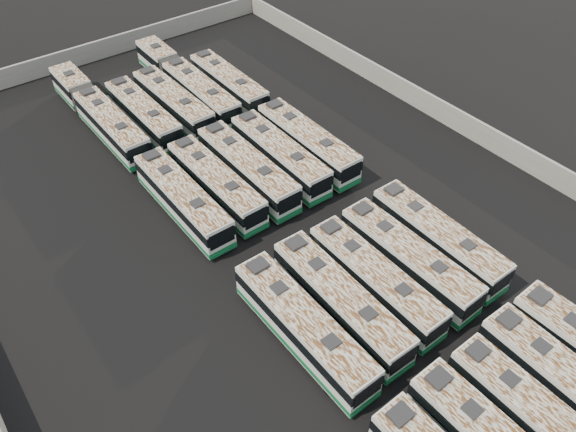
# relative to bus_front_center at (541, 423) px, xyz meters

# --- Properties ---
(ground) EXTENTS (140.00, 140.00, 0.00)m
(ground) POSITION_rel_bus_front_center_xyz_m (-1.65, 21.57, -1.64)
(ground) COLOR black
(ground) RESTS_ON ground
(perimeter_wall) EXTENTS (45.20, 73.20, 2.20)m
(perimeter_wall) POSITION_rel_bus_front_center_xyz_m (-1.65, 21.57, -0.54)
(perimeter_wall) COLOR slate
(perimeter_wall) RESTS_ON ground
(bus_front_center) EXTENTS (2.49, 11.38, 3.20)m
(bus_front_center) POSITION_rel_bus_front_center_xyz_m (0.00, 0.00, 0.00)
(bus_front_center) COLOR beige
(bus_front_center) RESTS_ON ground
(bus_front_right) EXTENTS (2.64, 11.80, 3.32)m
(bus_front_right) POSITION_rel_bus_front_center_xyz_m (3.13, 0.08, 0.06)
(bus_front_right) COLOR beige
(bus_front_right) RESTS_ON ground
(bus_midfront_far_left) EXTENTS (2.52, 11.87, 3.35)m
(bus_midfront_far_left) POSITION_rel_bus_front_center_xyz_m (-6.47, 12.98, 0.07)
(bus_midfront_far_left) COLOR beige
(bus_midfront_far_left) RESTS_ON ground
(bus_midfront_left) EXTENTS (2.70, 11.80, 3.31)m
(bus_midfront_left) POSITION_rel_bus_front_center_xyz_m (-3.23, 13.14, 0.06)
(bus_midfront_left) COLOR beige
(bus_midfront_left) RESTS_ON ground
(bus_midfront_center) EXTENTS (2.41, 11.39, 3.21)m
(bus_midfront_center) POSITION_rel_bus_front_center_xyz_m (-0.09, 13.10, 0.00)
(bus_midfront_center) COLOR beige
(bus_midfront_center) RESTS_ON ground
(bus_midfront_right) EXTENTS (2.67, 11.61, 3.26)m
(bus_midfront_right) POSITION_rel_bus_front_center_xyz_m (3.14, 13.05, 0.03)
(bus_midfront_right) COLOR beige
(bus_midfront_right) RESTS_ON ground
(bus_midfront_far_right) EXTENTS (2.58, 11.59, 3.26)m
(bus_midfront_far_right) POSITION_rel_bus_front_center_xyz_m (6.40, 13.20, 0.03)
(bus_midfront_far_right) COLOR beige
(bus_midfront_far_right) RESTS_ON ground
(bus_midback_far_left) EXTENTS (2.49, 11.69, 3.29)m
(bus_midback_far_left) POSITION_rel_bus_front_center_xyz_m (-6.41, 28.46, 0.05)
(bus_midback_far_left) COLOR beige
(bus_midback_far_left) RESTS_ON ground
(bus_midback_left) EXTENTS (2.57, 11.48, 3.22)m
(bus_midback_left) POSITION_rel_bus_front_center_xyz_m (-3.23, 28.59, 0.01)
(bus_midback_left) COLOR beige
(bus_midback_left) RESTS_ON ground
(bus_midback_center) EXTENTS (2.52, 11.87, 3.34)m
(bus_midback_center) POSITION_rel_bus_front_center_xyz_m (-0.12, 28.55, 0.07)
(bus_midback_center) COLOR beige
(bus_midback_center) RESTS_ON ground
(bus_midback_right) EXTENTS (2.61, 11.69, 3.29)m
(bus_midback_right) POSITION_rel_bus_front_center_xyz_m (3.20, 28.45, 0.04)
(bus_midback_right) COLOR beige
(bus_midback_right) RESTS_ON ground
(bus_midback_far_right) EXTENTS (2.58, 11.88, 3.34)m
(bus_midback_far_right) POSITION_rel_bus_front_center_xyz_m (6.31, 28.45, 0.07)
(bus_midback_far_right) COLOR beige
(bus_midback_far_right) RESTS_ON ground
(bus_back_far_left) EXTENTS (2.56, 17.84, 3.23)m
(bus_back_far_left) POSITION_rel_bus_front_center_xyz_m (-6.53, 44.61, 0.01)
(bus_back_far_left) COLOR beige
(bus_back_far_left) RESTS_ON ground
(bus_back_left) EXTENTS (2.47, 11.39, 3.20)m
(bus_back_left) POSITION_rel_bus_front_center_xyz_m (-3.22, 41.63, 0.00)
(bus_back_left) COLOR beige
(bus_back_left) RESTS_ON ground
(bus_back_center) EXTENTS (2.71, 11.71, 3.29)m
(bus_back_center) POSITION_rel_bus_front_center_xyz_m (0.02, 41.61, 0.04)
(bus_back_center) COLOR beige
(bus_back_center) RESTS_ON ground
(bus_back_right) EXTENTS (2.67, 17.97, 3.25)m
(bus_back_right) POSITION_rel_bus_front_center_xyz_m (3.13, 44.62, 0.03)
(bus_back_right) COLOR beige
(bus_back_right) RESTS_ON ground
(bus_back_far_right) EXTENTS (2.50, 11.39, 3.20)m
(bus_back_far_right) POSITION_rel_bus_front_center_xyz_m (6.39, 41.49, 0.00)
(bus_back_far_right) COLOR beige
(bus_back_far_right) RESTS_ON ground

